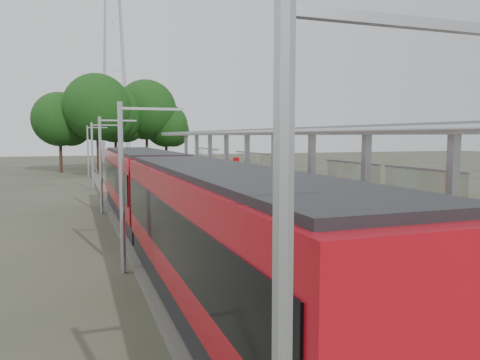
# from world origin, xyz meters

# --- Properties ---
(ground) EXTENTS (200.00, 200.00, 0.00)m
(ground) POSITION_xyz_m (0.00, 0.00, 0.00)
(ground) COLOR #474438
(ground) RESTS_ON ground
(trackbed) EXTENTS (3.00, 70.00, 0.24)m
(trackbed) POSITION_xyz_m (-4.50, 20.00, 0.12)
(trackbed) COLOR #59544C
(trackbed) RESTS_ON ground
(platform) EXTENTS (6.00, 50.00, 1.00)m
(platform) POSITION_xyz_m (0.00, 20.00, 0.50)
(platform) COLOR gray
(platform) RESTS_ON ground
(tactile_strip) EXTENTS (0.60, 50.00, 0.02)m
(tactile_strip) POSITION_xyz_m (-2.55, 20.00, 1.01)
(tactile_strip) COLOR gold
(tactile_strip) RESTS_ON platform
(end_fence) EXTENTS (6.00, 0.10, 1.20)m
(end_fence) POSITION_xyz_m (0.00, 44.95, 1.60)
(end_fence) COLOR #9EA0A5
(end_fence) RESTS_ON platform
(train) EXTENTS (2.74, 27.60, 3.62)m
(train) POSITION_xyz_m (-4.50, 9.08, 2.05)
(train) COLOR black
(train) RESTS_ON ground
(canopy) EXTENTS (3.27, 38.00, 3.66)m
(canopy) POSITION_xyz_m (1.61, 16.19, 4.20)
(canopy) COLOR #9EA0A5
(canopy) RESTS_ON platform
(pylon) EXTENTS (8.00, 4.00, 38.00)m
(pylon) POSITION_xyz_m (-1.00, 73.00, 19.00)
(pylon) COLOR #9EA0A5
(pylon) RESTS_ON ground
(tree_cluster) EXTENTS (19.28, 13.13, 11.67)m
(tree_cluster) POSITION_xyz_m (-2.37, 52.26, 7.14)
(tree_cluster) COLOR #382316
(tree_cluster) RESTS_ON ground
(catenary_masts) EXTENTS (2.08, 48.16, 5.40)m
(catenary_masts) POSITION_xyz_m (-6.22, 19.00, 2.91)
(catenary_masts) COLOR #9EA0A5
(catenary_masts) RESTS_ON ground
(bench_mid) EXTENTS (0.51, 1.39, 0.94)m
(bench_mid) POSITION_xyz_m (2.52, 19.47, 1.49)
(bench_mid) COLOR #141053
(bench_mid) RESTS_ON platform
(bench_far) EXTENTS (0.97, 1.45, 0.95)m
(bench_far) POSITION_xyz_m (2.62, 30.62, 1.50)
(bench_far) COLOR #141053
(bench_far) RESTS_ON platform
(info_pillar_near) EXTENTS (0.37, 0.37, 1.63)m
(info_pillar_near) POSITION_xyz_m (1.97, 9.58, 1.71)
(info_pillar_near) COLOR beige
(info_pillar_near) RESTS_ON platform
(info_pillar_far) EXTENTS (0.46, 0.46, 2.03)m
(info_pillar_far) POSITION_xyz_m (1.68, 19.10, 1.88)
(info_pillar_far) COLOR beige
(info_pillar_far) RESTS_ON platform
(litter_bin) EXTENTS (0.48, 0.48, 0.85)m
(litter_bin) POSITION_xyz_m (1.52, 10.05, 1.43)
(litter_bin) COLOR #9EA0A5
(litter_bin) RESTS_ON platform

